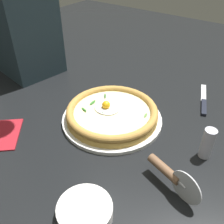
% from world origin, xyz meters
% --- Properties ---
extents(ground_plane, '(2.40, 2.40, 0.03)m').
position_xyz_m(ground_plane, '(0.00, 0.00, -0.01)').
color(ground_plane, black).
rests_on(ground_plane, ground).
extents(pizza_plate, '(0.32, 0.32, 0.01)m').
position_xyz_m(pizza_plate, '(-0.04, -0.03, 0.01)').
color(pizza_plate, white).
rests_on(pizza_plate, ground).
extents(pizza, '(0.29, 0.29, 0.05)m').
position_xyz_m(pizza, '(-0.04, -0.03, 0.03)').
color(pizza, gold).
rests_on(pizza, pizza_plate).
extents(side_bowl, '(0.12, 0.12, 0.03)m').
position_xyz_m(side_bowl, '(0.11, -0.33, 0.02)').
color(side_bowl, white).
rests_on(side_bowl, ground).
extents(pizza_cutter, '(0.15, 0.06, 0.08)m').
position_xyz_m(pizza_cutter, '(0.22, -0.16, 0.04)').
color(pizza_cutter, silver).
rests_on(pizza_cutter, ground).
extents(table_knife, '(0.09, 0.21, 0.01)m').
position_xyz_m(table_knife, '(0.17, 0.23, 0.00)').
color(table_knife, silver).
rests_on(table_knife, ground).
extents(folded_napkin, '(0.16, 0.16, 0.01)m').
position_xyz_m(folded_napkin, '(-0.25, -0.28, 0.00)').
color(folded_napkin, maroon).
rests_on(folded_napkin, ground).
extents(pepper_shaker, '(0.03, 0.03, 0.09)m').
position_xyz_m(pepper_shaker, '(0.26, -0.01, 0.04)').
color(pepper_shaker, silver).
rests_on(pepper_shaker, ground).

